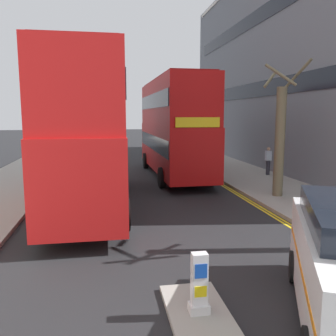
{
  "coord_description": "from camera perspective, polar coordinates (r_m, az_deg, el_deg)",
  "views": [
    {
      "loc": [
        -1.55,
        -0.89,
        3.61
      ],
      "look_at": [
        0.5,
        11.0,
        1.8
      ],
      "focal_mm": 37.87,
      "sensor_mm": 36.0,
      "label": 1
    }
  ],
  "objects": [
    {
      "name": "street_tree_far",
      "position": [
        15.85,
        17.58,
        4.68
      ],
      "size": [
        1.9,
        1.88,
        5.74
      ],
      "color": "#6B6047",
      "rests_on": "sidewalk_right"
    },
    {
      "name": "sidewalk_right",
      "position": [
        19.04,
        15.43,
        -2.49
      ],
      "size": [
        4.0,
        80.0,
        0.14
      ],
      "primitive_type": "cube",
      "color": "#9E9991",
      "rests_on": "ground"
    },
    {
      "name": "traffic_island",
      "position": [
        6.92,
        4.98,
        -22.45
      ],
      "size": [
        1.1,
        2.2,
        0.1
      ],
      "primitive_type": "cube",
      "color": "#9E9991",
      "rests_on": "ground"
    },
    {
      "name": "double_decker_bus_away",
      "position": [
        14.22,
        -12.87,
        5.98
      ],
      "size": [
        2.82,
        10.82,
        5.64
      ],
      "color": "red",
      "rests_on": "ground"
    },
    {
      "name": "kerb_line_inner",
      "position": [
        16.38,
        11.21,
        -4.35
      ],
      "size": [
        0.1,
        56.0,
        0.01
      ],
      "primitive_type": "cube",
      "color": "yellow",
      "rests_on": "ground"
    },
    {
      "name": "keep_left_bollard",
      "position": [
        6.65,
        5.05,
        -18.33
      ],
      "size": [
        0.36,
        0.28,
        1.11
      ],
      "color": "silver",
      "rests_on": "traffic_island"
    },
    {
      "name": "double_decker_bus_oncoming",
      "position": [
        20.91,
        0.87,
        6.94
      ],
      "size": [
        2.9,
        10.84,
        5.64
      ],
      "color": "#B20F0F",
      "rests_on": "ground"
    },
    {
      "name": "townhouse_terrace_right",
      "position": [
        28.55,
        22.89,
        14.65
      ],
      "size": [
        10.08,
        28.0,
        13.95
      ],
      "color": "slate",
      "rests_on": "ground"
    },
    {
      "name": "pedestrian_far",
      "position": [
        21.46,
        15.83,
        1.18
      ],
      "size": [
        0.34,
        0.22,
        1.62
      ],
      "color": "#2D2D38",
      "rests_on": "sidewalk_right"
    },
    {
      "name": "kerb_line_outer",
      "position": [
        16.44,
        11.73,
        -4.32
      ],
      "size": [
        0.1,
        56.0,
        0.01
      ],
      "primitive_type": "cube",
      "color": "yellow",
      "rests_on": "ground"
    },
    {
      "name": "street_tree_mid",
      "position": [
        36.73,
        3.96,
        8.04
      ],
      "size": [
        1.41,
        1.51,
        6.82
      ],
      "color": "#6B6047",
      "rests_on": "sidewalk_right"
    }
  ]
}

